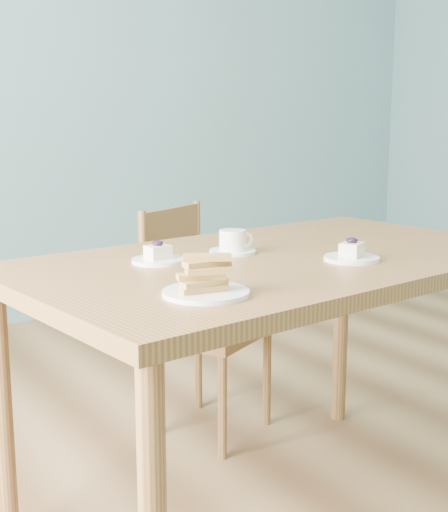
# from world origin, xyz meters

# --- Properties ---
(room) EXTENTS (5.01, 5.01, 2.71)m
(room) POSITION_xyz_m (0.00, 0.00, 1.35)
(room) COLOR #A47A4C
(room) RESTS_ON ground
(dining_table) EXTENTS (1.55, 1.00, 0.78)m
(dining_table) POSITION_xyz_m (-0.37, 0.07, 0.71)
(dining_table) COLOR olive
(dining_table) RESTS_ON ground
(dining_chair) EXTENTS (0.51, 0.50, 0.84)m
(dining_chair) POSITION_xyz_m (-0.25, 0.71, 0.43)
(dining_chair) COLOR olive
(dining_chair) RESTS_ON ground
(cheesecake_plate_near) EXTENTS (0.15, 0.15, 0.06)m
(cheesecake_plate_near) POSITION_xyz_m (-0.26, -0.09, 0.80)
(cheesecake_plate_near) COLOR white
(cheesecake_plate_near) RESTS_ON dining_table
(cheesecake_plate_far) EXTENTS (0.14, 0.14, 0.06)m
(cheesecake_plate_far) POSITION_xyz_m (-0.70, 0.16, 0.80)
(cheesecake_plate_far) COLOR white
(cheesecake_plate_far) RESTS_ON dining_table
(coffee_cup) EXTENTS (0.13, 0.13, 0.06)m
(coffee_cup) POSITION_xyz_m (-0.47, 0.17, 0.81)
(coffee_cup) COLOR white
(coffee_cup) RESTS_ON dining_table
(biscotti_plate) EXTENTS (0.19, 0.19, 0.09)m
(biscotti_plate) POSITION_xyz_m (-0.78, -0.20, 0.81)
(biscotti_plate) COLOR white
(biscotti_plate) RESTS_ON dining_table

